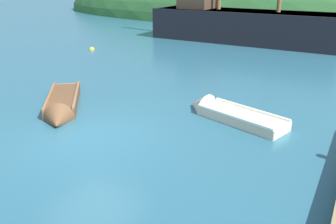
% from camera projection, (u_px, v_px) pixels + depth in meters
% --- Properties ---
extents(ground_plane, '(120.00, 120.00, 0.00)m').
position_uv_depth(ground_plane, '(91.00, 138.00, 9.96)').
color(ground_plane, '#285B70').
extents(shore_hill, '(52.18, 22.28, 13.13)m').
position_uv_depth(shore_hill, '(252.00, 16.00, 40.82)').
color(shore_hill, '#2D602D').
rests_on(shore_hill, ground).
extents(sailing_ship, '(15.41, 3.62, 12.88)m').
position_uv_depth(sailing_ship, '(241.00, 29.00, 24.41)').
color(sailing_ship, black).
rests_on(sailing_ship, ground).
extents(rowboat_outer_left, '(3.67, 1.94, 0.98)m').
position_uv_depth(rowboat_outer_left, '(227.00, 114.00, 11.39)').
color(rowboat_outer_left, beige).
rests_on(rowboat_outer_left, ground).
extents(rowboat_portside, '(3.21, 3.56, 0.95)m').
position_uv_depth(rowboat_portside, '(62.00, 107.00, 12.02)').
color(rowboat_portside, brown).
rests_on(rowboat_portside, ground).
extents(buoy_yellow, '(0.34, 0.34, 0.34)m').
position_uv_depth(buoy_yellow, '(92.00, 50.00, 21.93)').
color(buoy_yellow, yellow).
rests_on(buoy_yellow, ground).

